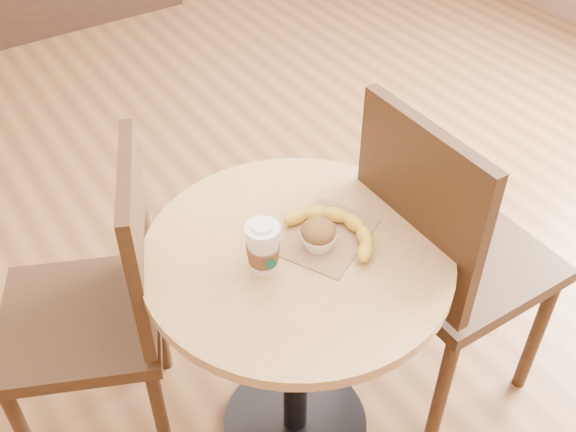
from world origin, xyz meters
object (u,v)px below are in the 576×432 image
object	(u,v)px
coffee_cup	(263,249)
banana	(336,231)
chair_left	(103,304)
cafe_table	(297,307)
muffin	(318,235)
chair_right	(444,255)

from	to	relation	value
coffee_cup	banana	world-z (taller)	coffee_cup
chair_left	banana	size ratio (longest dim) A/B	3.71
cafe_table	banana	size ratio (longest dim) A/B	2.91
coffee_cup	banana	distance (m)	0.20
cafe_table	banana	distance (m)	0.25
cafe_table	chair_left	distance (m)	0.51
muffin	banana	size ratio (longest dim) A/B	0.33
chair_right	coffee_cup	distance (m)	0.59
cafe_table	chair_left	xyz separation A→B (m)	(-0.41, 0.31, -0.02)
coffee_cup	muffin	world-z (taller)	coffee_cup
chair_left	coffee_cup	size ratio (longest dim) A/B	7.16
chair_left	banana	bearing A→B (deg)	82.09
chair_right	coffee_cup	size ratio (longest dim) A/B	7.71
chair_right	muffin	bearing A→B (deg)	82.00
cafe_table	muffin	distance (m)	0.25
chair_right	muffin	xyz separation A→B (m)	(-0.39, 0.06, 0.22)
chair_left	chair_right	world-z (taller)	chair_right
chair_right	banana	xyz separation A→B (m)	(-0.33, 0.06, 0.21)
cafe_table	muffin	world-z (taller)	muffin
cafe_table	chair_left	world-z (taller)	chair_left
chair_right	muffin	size ratio (longest dim) A/B	11.97
muffin	cafe_table	bearing A→B (deg)	160.33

